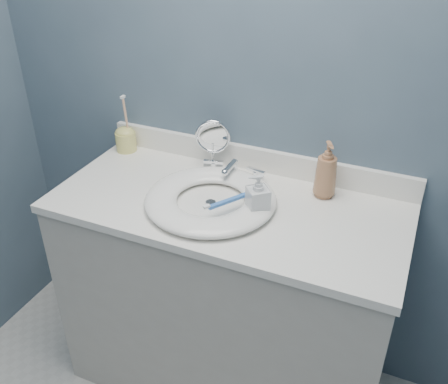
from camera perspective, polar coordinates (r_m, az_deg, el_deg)
The scene contains 12 objects.
back_wall at distance 1.80m, azimuth 3.98°, elevation 11.77°, with size 2.20×0.02×2.40m, color #425463.
vanity_cabinet at distance 1.99m, azimuth 0.36°, elevation -12.33°, with size 1.20×0.55×0.85m, color #B7B2A8.
countertop at distance 1.72m, azimuth 0.40°, elevation -1.66°, with size 1.22×0.57×0.03m, color white.
backsplash at distance 1.90m, azimuth 3.56°, elevation 3.82°, with size 1.22×0.02×0.09m, color white.
basin at distance 1.70m, azimuth -1.55°, elevation -0.83°, with size 0.45×0.45×0.04m, color white, non-canonical shape.
drain at distance 1.70m, azimuth -1.54°, elevation -1.26°, with size 0.04×0.04×0.01m, color silver.
faucet at distance 1.85m, azimuth 1.03°, elevation 2.38°, with size 0.25×0.13×0.07m.
makeup_mirror at distance 1.88m, azimuth -1.29°, elevation 5.71°, with size 0.13×0.08×0.20m.
soap_bottle_amber at distance 1.74m, azimuth 11.62°, elevation 2.50°, with size 0.08×0.08×0.20m, color #9E6B47.
soap_bottle_clear at distance 1.61m, azimuth 3.91°, elevation -0.41°, with size 0.07×0.07×0.15m, color silver.
toothbrush_holder at distance 2.08m, azimuth -11.18°, elevation 6.07°, with size 0.08×0.08×0.24m.
toothbrush_lying at distance 1.64m, azimuth 0.32°, elevation -1.09°, with size 0.11×0.15×0.02m.
Camera 1 is at (0.57, -0.35, 1.80)m, focal length 40.00 mm.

